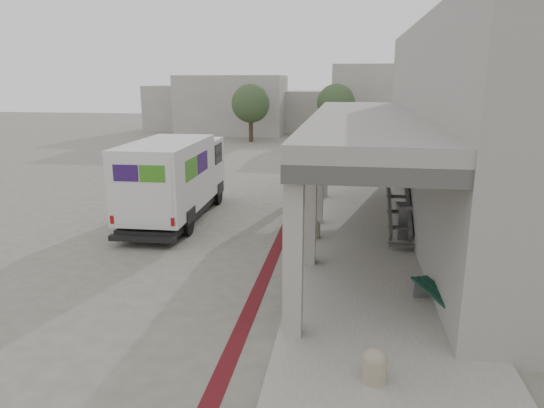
# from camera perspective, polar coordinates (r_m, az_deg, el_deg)

# --- Properties ---
(ground) EXTENTS (120.00, 120.00, 0.00)m
(ground) POSITION_cam_1_polar(r_m,az_deg,el_deg) (13.76, -4.72, -7.56)
(ground) COLOR #646156
(ground) RESTS_ON ground
(bike_lane_stripe) EXTENTS (0.35, 40.00, 0.01)m
(bike_lane_stripe) POSITION_cam_1_polar(r_m,az_deg,el_deg) (15.42, 0.64, -5.02)
(bike_lane_stripe) COLOR #531016
(bike_lane_stripe) RESTS_ON ground
(sidewalk) EXTENTS (4.40, 28.00, 0.12)m
(sidewalk) POSITION_cam_1_polar(r_m,az_deg,el_deg) (13.43, 12.30, -8.16)
(sidewalk) COLOR gray
(sidewalk) RESTS_ON ground
(transit_building) EXTENTS (7.60, 17.00, 7.00)m
(transit_building) POSITION_cam_1_polar(r_m,az_deg,el_deg) (17.39, 21.50, 7.70)
(transit_building) COLOR gray
(transit_building) RESTS_ON ground
(distant_backdrop) EXTENTS (28.00, 10.00, 6.50)m
(distant_backdrop) POSITION_cam_1_polar(r_m,az_deg,el_deg) (48.69, 1.87, 11.58)
(distant_backdrop) COLOR gray
(distant_backdrop) RESTS_ON ground
(tree_left) EXTENTS (3.20, 3.20, 4.80)m
(tree_left) POSITION_cam_1_polar(r_m,az_deg,el_deg) (41.23, -2.52, 11.72)
(tree_left) COLOR #38281C
(tree_left) RESTS_ON ground
(tree_mid) EXTENTS (3.20, 3.20, 4.80)m
(tree_mid) POSITION_cam_1_polar(r_m,az_deg,el_deg) (42.45, 7.53, 11.69)
(tree_mid) COLOR #38281C
(tree_mid) RESTS_ON ground
(tree_right) EXTENTS (3.20, 3.20, 4.80)m
(tree_right) POSITION_cam_1_polar(r_m,az_deg,el_deg) (42.01, 18.67, 11.04)
(tree_right) COLOR #38281C
(tree_right) RESTS_ON ground
(fedex_truck) EXTENTS (2.40, 7.19, 3.04)m
(fedex_truck) POSITION_cam_1_polar(r_m,az_deg,el_deg) (18.43, -11.31, 3.14)
(fedex_truck) COLOR black
(fedex_truck) RESTS_ON ground
(bench) EXTENTS (1.06, 2.03, 0.47)m
(bench) POSITION_cam_1_polar(r_m,az_deg,el_deg) (11.47, 19.09, -10.53)
(bench) COLOR gray
(bench) RESTS_ON sidewalk
(bollard_near) EXTENTS (0.42, 0.42, 0.62)m
(bollard_near) POSITION_cam_1_polar(r_m,az_deg,el_deg) (8.87, 12.00, -18.02)
(bollard_near) COLOR gray
(bollard_near) RESTS_ON sidewalk
(bollard_far) EXTENTS (0.41, 0.41, 0.61)m
(bollard_far) POSITION_cam_1_polar(r_m,az_deg,el_deg) (15.86, 4.96, -2.92)
(bollard_far) COLOR gray
(bollard_far) RESTS_ON sidewalk
(utility_cabinet) EXTENTS (0.55, 0.70, 1.11)m
(utility_cabinet) POSITION_cam_1_polar(r_m,az_deg,el_deg) (16.39, 15.28, -1.90)
(utility_cabinet) COLOR slate
(utility_cabinet) RESTS_ON sidewalk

